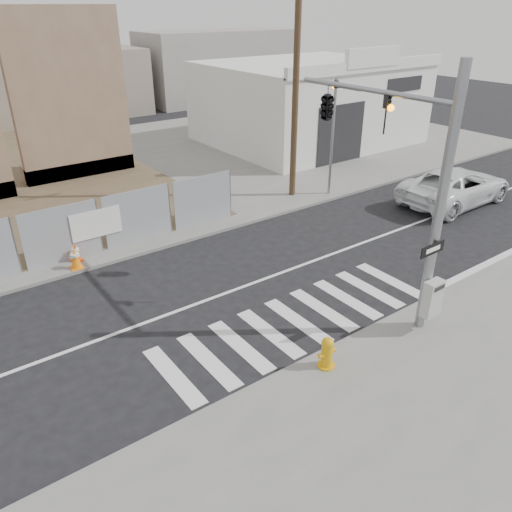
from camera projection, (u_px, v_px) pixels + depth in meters
ground at (247, 285)px, 16.14m from camera, size 100.00×100.00×0.00m
sidewalk_far at (93, 176)px, 26.17m from camera, size 50.00×20.00×0.12m
signal_pole at (362, 140)px, 13.82m from camera, size 0.96×5.87×7.00m
far_signal_pole at (333, 121)px, 22.09m from camera, size 0.16×0.20×5.60m
concrete_wall_right at (72, 112)px, 24.46m from camera, size 5.50×1.30×8.00m
auto_shop at (308, 102)px, 31.69m from camera, size 12.00×10.20×5.95m
utility_pole_right at (296, 81)px, 21.16m from camera, size 1.60×0.28×10.00m
fire_hydrant at (327, 352)px, 12.19m from camera, size 0.53×0.53×0.84m
suv at (456, 186)px, 22.43m from camera, size 5.87×2.76×1.62m
traffic_cone_c at (75, 258)px, 16.78m from camera, size 0.44×0.44×0.77m
traffic_cone_d at (76, 252)px, 17.27m from camera, size 0.45×0.45×0.69m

